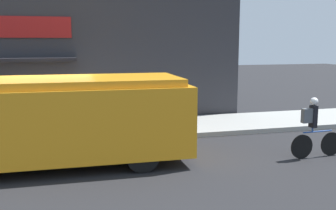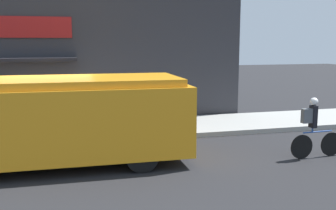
% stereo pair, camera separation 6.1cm
% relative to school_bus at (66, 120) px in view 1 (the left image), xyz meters
% --- Properties ---
extents(ground_plane, '(70.00, 70.00, 0.00)m').
position_rel_school_bus_xyz_m(ground_plane, '(-0.48, 1.64, -1.08)').
color(ground_plane, '#232326').
extents(sidewalk, '(28.00, 2.78, 0.16)m').
position_rel_school_bus_xyz_m(sidewalk, '(-0.48, 3.03, -1.00)').
color(sidewalk, '#999993').
rests_on(sidewalk, ground_plane).
extents(storefront, '(14.06, 1.08, 5.56)m').
position_rel_school_bus_xyz_m(storefront, '(-0.53, 4.61, 1.69)').
color(storefront, '#2D2D33').
rests_on(storefront, ground_plane).
extents(school_bus, '(6.58, 2.83, 2.08)m').
position_rel_school_bus_xyz_m(school_bus, '(0.00, 0.00, 0.00)').
color(school_bus, orange).
rests_on(school_bus, ground_plane).
extents(cyclist, '(1.51, 0.21, 1.55)m').
position_rel_school_bus_xyz_m(cyclist, '(6.04, -1.05, -0.32)').
color(cyclist, black).
rests_on(cyclist, ground_plane).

